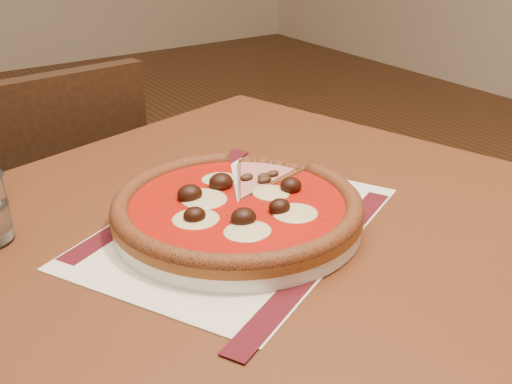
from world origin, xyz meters
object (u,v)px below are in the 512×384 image
Objects in this scene: chair_far at (42,239)px; plate at (238,219)px; table at (264,284)px; pizza at (237,205)px.

chair_far is 2.72× the size of plate.
table is at bearing -0.90° from plate.
table is at bearing 97.56° from chair_far.
pizza is at bearing 179.39° from table.
pizza is at bearing 93.80° from chair_far.
table is 3.15× the size of plate.
table is at bearing -0.61° from pizza.
chair_far reaches higher than pizza.
table is 0.64m from chair_far.
chair_far is at bearing 98.99° from plate.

